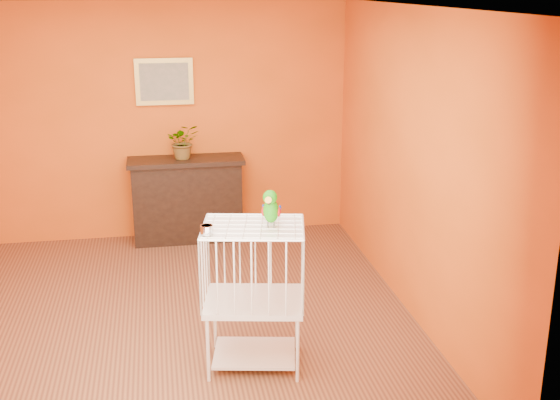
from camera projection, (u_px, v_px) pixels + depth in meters
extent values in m
plane|color=brown|center=(179.00, 323.00, 5.97)|extent=(4.50, 4.50, 0.00)
plane|color=#E55C15|center=(166.00, 122.00, 7.70)|extent=(4.00, 0.00, 4.00)
plane|color=#E55C15|center=(186.00, 293.00, 3.47)|extent=(4.00, 0.00, 4.00)
plane|color=#E55C15|center=(411.00, 165.00, 5.92)|extent=(0.00, 4.50, 4.50)
plane|color=white|center=(164.00, 6.00, 5.20)|extent=(4.50, 4.50, 0.00)
cube|color=black|center=(187.00, 202.00, 7.78)|extent=(1.18, 0.39, 0.89)
cube|color=black|center=(186.00, 161.00, 7.64)|extent=(1.26, 0.45, 0.05)
cube|color=black|center=(188.00, 206.00, 7.61)|extent=(0.83, 0.02, 0.44)
cube|color=brown|center=(166.00, 213.00, 7.72)|extent=(0.05, 0.18, 0.28)
cube|color=#3A4A25|center=(173.00, 212.00, 7.74)|extent=(0.05, 0.18, 0.28)
cube|color=brown|center=(181.00, 212.00, 7.75)|extent=(0.05, 0.18, 0.28)
cube|color=#3A4A25|center=(190.00, 211.00, 7.77)|extent=(0.05, 0.18, 0.28)
cube|color=brown|center=(199.00, 211.00, 7.78)|extent=(0.05, 0.18, 0.28)
imported|color=#26722D|center=(183.00, 145.00, 7.62)|extent=(0.38, 0.42, 0.30)
cube|color=gold|center=(164.00, 82.00, 7.54)|extent=(0.62, 0.03, 0.50)
cube|color=gray|center=(164.00, 82.00, 7.52)|extent=(0.52, 0.01, 0.40)
cube|color=white|center=(255.00, 353.00, 5.31)|extent=(0.68, 0.57, 0.02)
cube|color=white|center=(254.00, 301.00, 5.18)|extent=(0.81, 0.67, 0.04)
cube|color=white|center=(253.00, 227.00, 5.00)|extent=(0.81, 0.67, 0.01)
cylinder|color=white|center=(208.00, 350.00, 5.03)|extent=(0.03, 0.03, 0.50)
cylinder|color=white|center=(298.00, 351.00, 5.02)|extent=(0.03, 0.03, 0.50)
cylinder|color=white|center=(215.00, 319.00, 5.50)|extent=(0.03, 0.03, 0.50)
cylinder|color=white|center=(297.00, 319.00, 5.49)|extent=(0.03, 0.03, 0.50)
cylinder|color=silver|center=(207.00, 230.00, 4.83)|extent=(0.09, 0.09, 0.06)
cylinder|color=#59544C|center=(268.00, 225.00, 4.98)|extent=(0.01, 0.01, 0.04)
cylinder|color=#59544C|center=(274.00, 225.00, 4.97)|extent=(0.01, 0.01, 0.04)
ellipsoid|color=#0C8504|center=(271.00, 211.00, 4.94)|extent=(0.16, 0.19, 0.21)
ellipsoid|color=#0C8504|center=(270.00, 197.00, 4.88)|extent=(0.13, 0.13, 0.10)
cone|color=orange|center=(269.00, 201.00, 4.84)|extent=(0.07, 0.08, 0.07)
cone|color=black|center=(269.00, 203.00, 4.85)|extent=(0.03, 0.03, 0.03)
sphere|color=black|center=(265.00, 196.00, 4.86)|extent=(0.01, 0.01, 0.01)
sphere|color=black|center=(274.00, 197.00, 4.85)|extent=(0.01, 0.01, 0.01)
ellipsoid|color=#A50C0C|center=(263.00, 211.00, 4.96)|extent=(0.04, 0.07, 0.07)
ellipsoid|color=navy|center=(279.00, 212.00, 4.94)|extent=(0.04, 0.07, 0.07)
cone|color=#0C8504|center=(273.00, 217.00, 5.03)|extent=(0.11, 0.16, 0.11)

